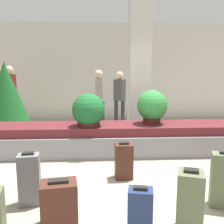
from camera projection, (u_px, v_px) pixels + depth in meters
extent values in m
plane|color=#9E937F|center=(117.00, 179.00, 3.79)|extent=(18.00, 18.00, 0.00)
cube|color=beige|center=(106.00, 72.00, 8.47)|extent=(18.00, 0.06, 3.20)
cube|color=gray|center=(112.00, 142.00, 5.06)|extent=(8.88, 0.96, 0.40)
cube|color=#5B1E23|center=(112.00, 128.00, 5.01)|extent=(8.52, 0.80, 0.17)
cube|color=silver|center=(139.00, 72.00, 5.99)|extent=(0.50, 0.50, 3.20)
cube|color=navy|center=(140.00, 213.00, 2.45)|extent=(0.27, 0.22, 0.50)
cube|color=black|center=(141.00, 188.00, 2.41)|extent=(0.14, 0.09, 0.03)
cube|color=#472319|center=(124.00, 161.00, 3.81)|extent=(0.27, 0.23, 0.54)
cube|color=black|center=(124.00, 143.00, 3.76)|extent=(0.15, 0.08, 0.03)
cube|color=#472319|center=(59.00, 204.00, 2.62)|extent=(0.41, 0.32, 0.49)
cube|color=black|center=(59.00, 181.00, 2.58)|extent=(0.22, 0.12, 0.03)
cube|color=#5B6647|center=(190.00, 203.00, 2.50)|extent=(0.32, 0.32, 0.65)
cube|color=black|center=(191.00, 171.00, 2.45)|extent=(0.16, 0.13, 0.03)
cube|color=slate|center=(29.00, 180.00, 3.05)|extent=(0.28, 0.22, 0.64)
cube|color=black|center=(28.00, 153.00, 2.99)|extent=(0.15, 0.08, 0.03)
cylinder|color=#381914|center=(152.00, 119.00, 5.05)|extent=(0.35, 0.35, 0.21)
sphere|color=#2D7F38|center=(152.00, 105.00, 5.01)|extent=(0.61, 0.61, 0.61)
cylinder|color=#381914|center=(89.00, 122.00, 4.83)|extent=(0.43, 0.43, 0.15)
sphere|color=#195B28|center=(88.00, 110.00, 4.79)|extent=(0.63, 0.63, 0.63)
cylinder|color=#282833|center=(8.00, 112.00, 7.48)|extent=(0.11, 0.11, 0.85)
cylinder|color=#282833|center=(15.00, 112.00, 7.49)|extent=(0.11, 0.11, 0.85)
cube|color=maroon|center=(10.00, 86.00, 7.36)|extent=(0.30, 0.37, 0.68)
sphere|color=beige|center=(9.00, 70.00, 7.29)|extent=(0.25, 0.25, 0.25)
cylinder|color=#282833|center=(116.00, 113.00, 7.39)|extent=(0.11, 0.11, 0.78)
cylinder|color=#282833|center=(123.00, 113.00, 7.40)|extent=(0.11, 0.11, 0.78)
cube|color=#474C47|center=(120.00, 90.00, 7.28)|extent=(0.35, 0.36, 0.61)
sphere|color=beige|center=(120.00, 75.00, 7.21)|extent=(0.23, 0.23, 0.23)
cylinder|color=#282833|center=(95.00, 116.00, 6.89)|extent=(0.11, 0.11, 0.80)
cylinder|color=#282833|center=(103.00, 116.00, 6.90)|extent=(0.11, 0.11, 0.80)
cube|color=gray|center=(99.00, 90.00, 6.78)|extent=(0.20, 0.33, 0.63)
sphere|color=beige|center=(99.00, 74.00, 6.71)|extent=(0.23, 0.23, 0.23)
cylinder|color=#4C331E|center=(9.00, 132.00, 6.40)|extent=(0.16, 0.16, 0.18)
cone|color=#195623|center=(6.00, 95.00, 6.25)|extent=(1.22, 1.22, 1.69)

